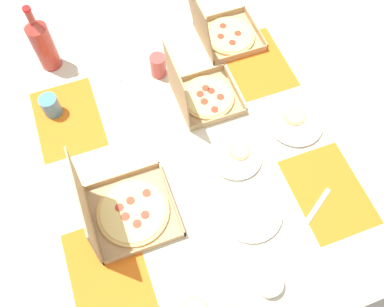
# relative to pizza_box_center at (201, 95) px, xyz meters

# --- Properties ---
(ground_plane) EXTENTS (6.00, 6.00, 0.00)m
(ground_plane) POSITION_rel_pizza_box_center_xyz_m (-0.22, 0.12, -0.77)
(ground_plane) COLOR beige
(dining_table) EXTENTS (1.47, 1.16, 0.72)m
(dining_table) POSITION_rel_pizza_box_center_xyz_m (-0.22, 0.12, -0.14)
(dining_table) COLOR #3F3328
(dining_table) RESTS_ON ground_plane
(placemat_near_left) EXTENTS (0.36, 0.26, 0.00)m
(placemat_near_left) POSITION_rel_pizza_box_center_xyz_m (-0.55, -0.31, -0.04)
(placemat_near_left) COLOR orange
(placemat_near_left) RESTS_ON dining_table
(placemat_near_right) EXTENTS (0.36, 0.26, 0.00)m
(placemat_near_right) POSITION_rel_pizza_box_center_xyz_m (0.11, -0.31, -0.04)
(placemat_near_right) COLOR orange
(placemat_near_right) RESTS_ON dining_table
(placemat_far_left) EXTENTS (0.36, 0.26, 0.00)m
(placemat_far_left) POSITION_rel_pizza_box_center_xyz_m (-0.55, 0.55, -0.04)
(placemat_far_left) COLOR orange
(placemat_far_left) RESTS_ON dining_table
(placemat_far_right) EXTENTS (0.36, 0.26, 0.00)m
(placemat_far_right) POSITION_rel_pizza_box_center_xyz_m (0.11, 0.55, -0.04)
(placemat_far_right) COLOR orange
(placemat_far_right) RESTS_ON dining_table
(pizza_box_center) EXTENTS (0.25, 0.27, 0.29)m
(pizza_box_center) POSITION_rel_pizza_box_center_xyz_m (0.00, 0.00, 0.00)
(pizza_box_center) COLOR tan
(pizza_box_center) RESTS_ON dining_table
(pizza_box_corner_left) EXTENTS (0.30, 0.31, 0.34)m
(pizza_box_corner_left) POSITION_rel_pizza_box_center_xyz_m (-0.38, 0.44, 0.01)
(pizza_box_corner_left) COLOR tan
(pizza_box_corner_left) RESTS_ON dining_table
(pizza_box_edge_far) EXTENTS (0.26, 0.31, 0.30)m
(pizza_box_edge_far) POSITION_rel_pizza_box_center_xyz_m (0.29, -0.22, 0.00)
(pizza_box_edge_far) COLOR tan
(pizza_box_edge_far) RESTS_ON dining_table
(plate_near_right) EXTENTS (0.24, 0.24, 0.02)m
(plate_near_right) POSITION_rel_pizza_box_center_xyz_m (-0.53, 0.01, -0.04)
(plate_near_right) COLOR white
(plate_near_right) RESTS_ON dining_table
(plate_middle) EXTENTS (0.21, 0.21, 0.03)m
(plate_middle) POSITION_rel_pizza_box_center_xyz_m (-0.30, -0.03, -0.04)
(plate_middle) COLOR white
(plate_middle) RESTS_ON dining_table
(plate_far_left) EXTENTS (0.23, 0.23, 0.03)m
(plate_far_left) POSITION_rel_pizza_box_center_xyz_m (-0.24, -0.32, -0.04)
(plate_far_left) COLOR white
(plate_far_left) RESTS_ON dining_table
(soda_bottle) EXTENTS (0.09, 0.09, 0.32)m
(soda_bottle) POSITION_rel_pizza_box_center_xyz_m (0.42, 0.56, 0.09)
(soda_bottle) COLOR #B2382D
(soda_bottle) RESTS_ON dining_table
(cup_clear_left) EXTENTS (0.07, 0.07, 0.10)m
(cup_clear_left) POSITION_rel_pizza_box_center_xyz_m (0.20, 0.12, 0.01)
(cup_clear_left) COLOR #BF4742
(cup_clear_left) RESTS_ON dining_table
(cup_red) EXTENTS (0.07, 0.07, 0.09)m
(cup_red) POSITION_rel_pizza_box_center_xyz_m (0.16, 0.60, 0.00)
(cup_red) COLOR teal
(cup_red) RESTS_ON dining_table
(condiment_bowl) EXTENTS (0.09, 0.09, 0.04)m
(condiment_bowl) POSITION_rel_pizza_box_center_xyz_m (-0.78, 0.05, -0.02)
(condiment_bowl) COLOR white
(condiment_bowl) RESTS_ON dining_table
(knife_by_near_left) EXTENTS (0.13, 0.19, 0.00)m
(knife_by_near_left) POSITION_rel_pizza_box_center_xyz_m (-0.60, -0.22, -0.04)
(knife_by_near_left) COLOR #B7B7BC
(knife_by_near_left) RESTS_ON dining_table
(knife_by_far_left) EXTENTS (0.21, 0.04, 0.00)m
(knife_by_far_left) POSITION_rel_pizza_box_center_xyz_m (0.33, 0.28, -0.04)
(knife_by_far_left) COLOR #B7B7BC
(knife_by_far_left) RESTS_ON dining_table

